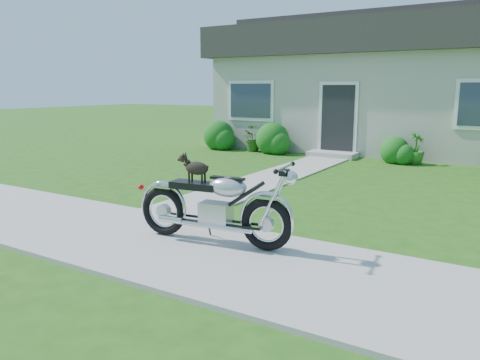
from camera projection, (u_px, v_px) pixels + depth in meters
name	position (u px, v px, depth m)	size (l,w,h in m)	color
ground	(201.00, 253.00, 5.82)	(80.00, 80.00, 0.00)	#235114
sidewalk	(201.00, 251.00, 5.82)	(24.00, 2.20, 0.04)	#9E9B93
walkway	(276.00, 176.00, 10.77)	(1.20, 8.00, 0.03)	#9E9B93
house	(414.00, 83.00, 15.45)	(12.60, 7.03, 4.50)	beige
shrub_row	(361.00, 146.00, 13.17)	(10.65, 1.04, 1.04)	#185917
potted_plant_left	(252.00, 139.00, 15.05)	(0.73, 0.63, 0.81)	#235115
potted_plant_right	(416.00, 148.00, 12.47)	(0.48, 0.48, 0.86)	#2A701E
motorcycle_with_dog	(215.00, 205.00, 5.98)	(2.22, 0.63, 1.13)	black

